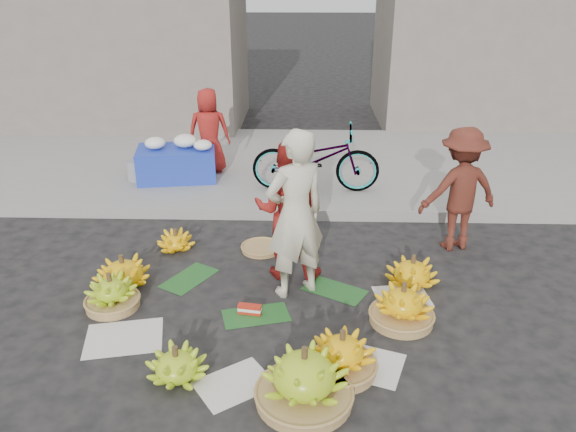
{
  "coord_description": "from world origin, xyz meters",
  "views": [
    {
      "loc": [
        0.35,
        -4.86,
        3.16
      ],
      "look_at": [
        0.19,
        0.67,
        0.7
      ],
      "focal_mm": 35.0,
      "sensor_mm": 36.0,
      "label": 1
    }
  ],
  "objects_px": {
    "banana_bunch_0": "(111,293)",
    "vendor_cream": "(296,215)",
    "banana_bunch_4": "(402,306)",
    "flower_table": "(177,161)",
    "bicycle": "(316,158)"
  },
  "relations": [
    {
      "from": "banana_bunch_0",
      "to": "flower_table",
      "type": "xyz_separation_m",
      "value": [
        -0.05,
        3.46,
        0.24
      ]
    },
    {
      "from": "banana_bunch_0",
      "to": "vendor_cream",
      "type": "xyz_separation_m",
      "value": [
        1.84,
        0.35,
        0.73
      ]
    },
    {
      "from": "banana_bunch_4",
      "to": "flower_table",
      "type": "xyz_separation_m",
      "value": [
        -2.93,
        3.63,
        0.22
      ]
    },
    {
      "from": "flower_table",
      "to": "vendor_cream",
      "type": "bearing_deg",
      "value": -67.66
    },
    {
      "from": "banana_bunch_0",
      "to": "bicycle",
      "type": "relative_size",
      "value": 0.29
    },
    {
      "from": "banana_bunch_0",
      "to": "bicycle",
      "type": "bearing_deg",
      "value": 55.41
    },
    {
      "from": "banana_bunch_0",
      "to": "flower_table",
      "type": "distance_m",
      "value": 3.47
    },
    {
      "from": "banana_bunch_0",
      "to": "vendor_cream",
      "type": "height_order",
      "value": "vendor_cream"
    },
    {
      "from": "banana_bunch_4",
      "to": "vendor_cream",
      "type": "relative_size",
      "value": 0.39
    },
    {
      "from": "vendor_cream",
      "to": "banana_bunch_0",
      "type": "bearing_deg",
      "value": -18.43
    },
    {
      "from": "vendor_cream",
      "to": "bicycle",
      "type": "distance_m",
      "value": 2.7
    },
    {
      "from": "vendor_cream",
      "to": "bicycle",
      "type": "xyz_separation_m",
      "value": [
        0.25,
        2.68,
        -0.28
      ]
    },
    {
      "from": "banana_bunch_0",
      "to": "bicycle",
      "type": "distance_m",
      "value": 3.71
    },
    {
      "from": "banana_bunch_0",
      "to": "banana_bunch_4",
      "type": "bearing_deg",
      "value": -3.39
    },
    {
      "from": "banana_bunch_4",
      "to": "bicycle",
      "type": "distance_m",
      "value": 3.33
    }
  ]
}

